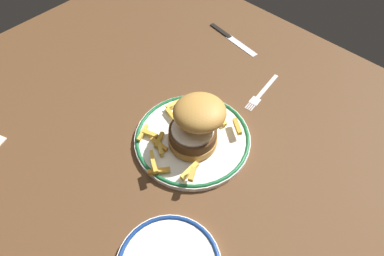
{
  "coord_description": "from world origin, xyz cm",
  "views": [
    {
      "loc": [
        32.36,
        -33.16,
        62.1
      ],
      "look_at": [
        1.17,
        -0.15,
        4.6
      ],
      "focal_mm": 32.83,
      "sensor_mm": 36.0,
      "label": 1
    }
  ],
  "objects_px": {
    "burger": "(196,123)",
    "knife": "(229,36)",
    "fork": "(262,92)",
    "dinner_plate": "(192,139)"
  },
  "relations": [
    {
      "from": "burger",
      "to": "knife",
      "type": "distance_m",
      "value": 0.39
    },
    {
      "from": "burger",
      "to": "knife",
      "type": "xyz_separation_m",
      "value": [
        -0.19,
        0.34,
        -0.07
      ]
    },
    {
      "from": "knife",
      "to": "fork",
      "type": "bearing_deg",
      "value": -29.83
    },
    {
      "from": "dinner_plate",
      "to": "fork",
      "type": "xyz_separation_m",
      "value": [
        0.02,
        0.22,
        -0.01
      ]
    },
    {
      "from": "fork",
      "to": "knife",
      "type": "height_order",
      "value": "knife"
    },
    {
      "from": "knife",
      "to": "burger",
      "type": "bearing_deg",
      "value": -61.04
    },
    {
      "from": "dinner_plate",
      "to": "burger",
      "type": "height_order",
      "value": "burger"
    },
    {
      "from": "dinner_plate",
      "to": "fork",
      "type": "distance_m",
      "value": 0.22
    },
    {
      "from": "knife",
      "to": "dinner_plate",
      "type": "bearing_deg",
      "value": -62.61
    },
    {
      "from": "fork",
      "to": "dinner_plate",
      "type": "bearing_deg",
      "value": -96.19
    }
  ]
}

